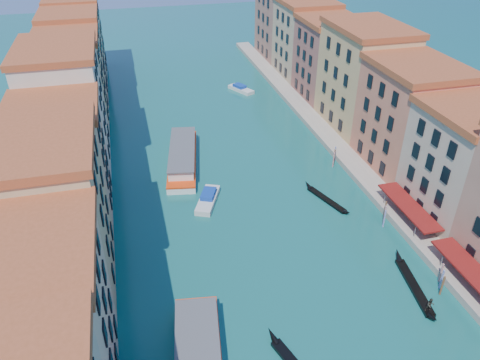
# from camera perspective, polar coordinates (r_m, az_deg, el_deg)

# --- Properties ---
(left_bank_palazzos) EXTENTS (12.80, 128.40, 21.00)m
(left_bank_palazzos) POSITION_cam_1_polar(r_m,az_deg,el_deg) (81.13, -20.62, 6.17)
(left_bank_palazzos) COLOR #BAAD88
(left_bank_palazzos) RESTS_ON ground
(right_bank_palazzos) EXTENTS (12.80, 128.40, 21.00)m
(right_bank_palazzos) POSITION_cam_1_polar(r_m,az_deg,el_deg) (92.63, 16.42, 10.10)
(right_bank_palazzos) COLOR maroon
(right_bank_palazzos) RESTS_ON ground
(quay) EXTENTS (4.00, 140.00, 1.00)m
(quay) POSITION_cam_1_polar(r_m,az_deg,el_deg) (92.75, 11.24, 4.54)
(quay) COLOR gray
(quay) RESTS_ON ground
(mooring_poles_right) EXTENTS (1.44, 54.24, 3.20)m
(mooring_poles_right) POSITION_cam_1_polar(r_m,az_deg,el_deg) (65.49, 21.97, -9.59)
(mooring_poles_right) COLOR brown
(mooring_poles_right) RESTS_ON ground
(vaporetto_far) EXTENTS (8.27, 21.31, 3.10)m
(vaporetto_far) POSITION_cam_1_polar(r_m,az_deg,el_deg) (84.82, -7.02, 2.89)
(vaporetto_far) COLOR white
(vaporetto_far) RESTS_ON ground
(gondola_right) EXTENTS (2.93, 12.70, 2.54)m
(gondola_right) POSITION_cam_1_polar(r_m,az_deg,el_deg) (63.08, 20.59, -12.08)
(gondola_right) COLOR black
(gondola_right) RESTS_ON ground
(gondola_far) EXTENTS (4.33, 10.52, 1.54)m
(gondola_far) POSITION_cam_1_polar(r_m,az_deg,el_deg) (75.83, 10.40, -2.22)
(gondola_far) COLOR black
(gondola_far) RESTS_ON ground
(motorboat_mid) EXTENTS (5.35, 8.08, 1.61)m
(motorboat_mid) POSITION_cam_1_polar(r_m,az_deg,el_deg) (74.17, -3.93, -2.28)
(motorboat_mid) COLOR silver
(motorboat_mid) RESTS_ON ground
(motorboat_far) EXTENTS (5.42, 7.50, 1.51)m
(motorboat_far) POSITION_cam_1_polar(r_m,az_deg,el_deg) (116.98, 0.08, 11.08)
(motorboat_far) COLOR silver
(motorboat_far) RESTS_ON ground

